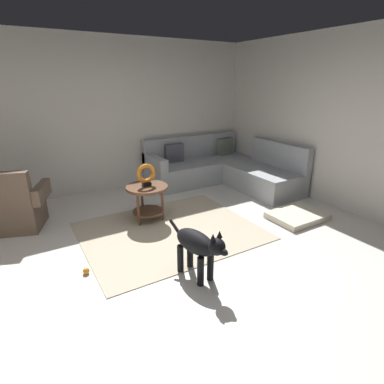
{
  "coord_description": "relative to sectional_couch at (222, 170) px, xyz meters",
  "views": [
    {
      "loc": [
        -1.51,
        -2.7,
        1.95
      ],
      "look_at": [
        0.45,
        0.6,
        0.55
      ],
      "focal_mm": 28.54,
      "sensor_mm": 36.0,
      "label": 1
    }
  ],
  "objects": [
    {
      "name": "sectional_couch",
      "position": [
        0.0,
        0.0,
        0.0
      ],
      "size": [
        2.2,
        2.25,
        0.88
      ],
      "color": "#9EA3A8",
      "rests_on": "ground_plane"
    },
    {
      "name": "wall_right",
      "position": [
        0.95,
        -2.02,
        1.06
      ],
      "size": [
        0.12,
        6.0,
        2.7
      ],
      "primitive_type": "cube",
      "color": "silver",
      "rests_on": "ground_plane"
    },
    {
      "name": "dog_toy_bone",
      "position": [
        -1.75,
        -1.68,
        -0.26
      ],
      "size": [
        0.19,
        0.1,
        0.06
      ],
      "primitive_type": "ellipsoid",
      "rotation": [
        0.0,
        0.0,
        0.22
      ],
      "color": "green",
      "rests_on": "ground_plane"
    },
    {
      "name": "wall_back",
      "position": [
        -1.99,
        0.92,
        1.06
      ],
      "size": [
        6.0,
        0.12,
        2.7
      ],
      "primitive_type": "cube",
      "color": "silver",
      "rests_on": "ground_plane"
    },
    {
      "name": "ground_plane",
      "position": [
        -1.99,
        -2.02,
        -0.34
      ],
      "size": [
        6.0,
        6.0,
        0.1
      ],
      "primitive_type": "cube",
      "color": "silver"
    },
    {
      "name": "side_table",
      "position": [
        -1.95,
        -0.85,
        0.13
      ],
      "size": [
        0.6,
        0.6,
        0.54
      ],
      "color": "brown",
      "rests_on": "ground_plane"
    },
    {
      "name": "dog_bed_mat",
      "position": [
        -0.01,
        -1.94,
        -0.24
      ],
      "size": [
        0.8,
        0.6,
        0.09
      ],
      "primitive_type": "cube",
      "color": "beige",
      "rests_on": "ground_plane"
    },
    {
      "name": "torus_sculpture",
      "position": [
        -1.95,
        -0.85,
        0.42
      ],
      "size": [
        0.28,
        0.08,
        0.33
      ],
      "color": "black",
      "rests_on": "side_table"
    },
    {
      "name": "dog_toy_ball",
      "position": [
        -3.05,
        -1.75,
        -0.25
      ],
      "size": [
        0.07,
        0.07,
        0.07
      ],
      "primitive_type": "sphere",
      "color": "orange",
      "rests_on": "ground_plane"
    },
    {
      "name": "area_rug",
      "position": [
        -1.84,
        -1.32,
        -0.28
      ],
      "size": [
        2.3,
        1.9,
        0.01
      ],
      "primitive_type": "cube",
      "color": "#BCAD93",
      "rests_on": "ground_plane"
    },
    {
      "name": "dog",
      "position": [
        -2.05,
        -2.41,
        0.09
      ],
      "size": [
        0.32,
        0.84,
        0.63
      ],
      "rotation": [
        0.0,
        0.0,
        3.34
      ],
      "color": "black",
      "rests_on": "ground_plane"
    },
    {
      "name": "armchair",
      "position": [
        -3.61,
        -0.19,
        0.03
      ],
      "size": [
        0.96,
        0.84,
        0.88
      ],
      "rotation": [
        0.0,
        0.0,
        -0.35
      ],
      "color": "brown",
      "rests_on": "ground_plane"
    }
  ]
}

